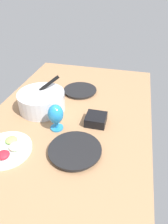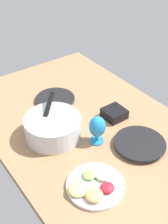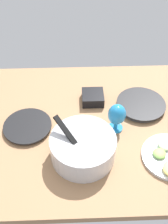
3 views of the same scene
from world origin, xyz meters
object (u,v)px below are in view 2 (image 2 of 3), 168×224
object	(u,v)px
mixing_bowl	(53,127)
hurricane_glass_blue	(97,127)
fruit_platter	(94,186)
dinner_plate_left	(140,144)
square_bowl_black	(114,113)
dinner_plate_right	(55,99)

from	to	relation	value
mixing_bowl	hurricane_glass_blue	xyz separation A→B (cm)	(-17.86, -16.91, 3.17)
fruit_platter	hurricane_glass_blue	size ratio (longest dim) A/B	1.65
dinner_plate_left	square_bowl_black	bearing A→B (deg)	-11.61
square_bowl_black	hurricane_glass_blue	bearing A→B (deg)	116.41
dinner_plate_right	mixing_bowl	world-z (taller)	mixing_bowl
mixing_bowl	fruit_platter	xyz separation A→B (cm)	(-42.40, 3.79, -5.00)
dinner_plate_left	hurricane_glass_blue	bearing A→B (deg)	44.36
dinner_plate_right	hurricane_glass_blue	xyz separation A→B (cm)	(-46.77, 2.01, 8.76)
mixing_bowl	hurricane_glass_blue	world-z (taller)	mixing_bowl
hurricane_glass_blue	square_bowl_black	bearing A→B (deg)	-63.59
hurricane_glass_blue	dinner_plate_left	bearing A→B (deg)	-135.64
square_bowl_black	mixing_bowl	bearing A→B (deg)	79.71
dinner_plate_left	hurricane_glass_blue	size ratio (longest dim) A/B	1.68
fruit_platter	hurricane_glass_blue	distance (cm)	33.13
hurricane_glass_blue	square_bowl_black	xyz separation A→B (cm)	(10.83, -21.81, -6.78)
dinner_plate_left	dinner_plate_right	size ratio (longest dim) A/B	1.09
square_bowl_black	dinner_plate_right	bearing A→B (deg)	28.85
fruit_platter	square_bowl_black	xyz separation A→B (cm)	(35.37, -42.51, 1.39)
hurricane_glass_blue	square_bowl_black	world-z (taller)	hurricane_glass_blue
dinner_plate_right	mixing_bowl	xyz separation A→B (cm)	(-28.90, 18.92, 5.59)
mixing_bowl	hurricane_glass_blue	size ratio (longest dim) A/B	1.87
dinner_plate_left	fruit_platter	bearing A→B (deg)	102.22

